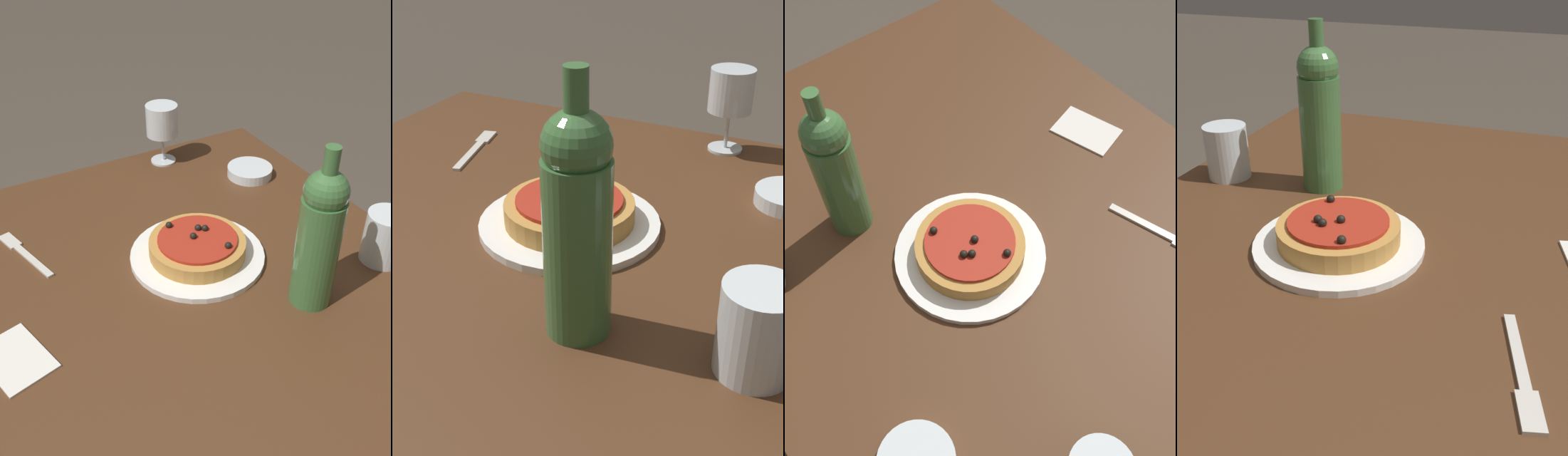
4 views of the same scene
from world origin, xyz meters
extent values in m
cube|color=#4C2D19|center=(0.00, 0.00, 0.72)|extent=(1.14, 0.97, 0.03)
cylinder|color=#4C2D19|center=(-0.51, -0.42, 0.35)|extent=(0.06, 0.06, 0.70)
cylinder|color=white|center=(0.10, -0.06, 0.74)|extent=(0.27, 0.27, 0.01)
cylinder|color=#BC843D|center=(0.10, -0.06, 0.77)|extent=(0.20, 0.20, 0.03)
cylinder|color=#A82819|center=(0.10, -0.06, 0.78)|extent=(0.16, 0.16, 0.01)
sphere|color=black|center=(0.16, -0.03, 0.79)|extent=(0.01, 0.01, 0.01)
sphere|color=black|center=(0.12, -0.09, 0.79)|extent=(0.01, 0.01, 0.01)
sphere|color=black|center=(0.11, -0.06, 0.79)|extent=(0.01, 0.01, 0.01)
sphere|color=black|center=(0.04, -0.10, 0.79)|extent=(0.01, 0.01, 0.01)
sphere|color=black|center=(0.13, -0.08, 0.79)|extent=(0.01, 0.01, 0.01)
cylinder|color=#3D6B38|center=(-0.11, -0.18, 0.85)|extent=(0.08, 0.08, 0.22)
sphere|color=#3D6B38|center=(-0.11, -0.18, 0.97)|extent=(0.08, 0.08, 0.08)
cylinder|color=#3D6B38|center=(-0.11, -0.18, 1.02)|extent=(0.03, 0.03, 0.06)
cylinder|color=silver|center=(-0.08, -0.39, 0.79)|extent=(0.09, 0.09, 0.11)
cube|color=beige|center=(0.25, 0.23, 0.74)|extent=(0.13, 0.05, 0.00)
cube|color=beige|center=(0.34, 0.26, 0.74)|extent=(0.06, 0.04, 0.00)
camera|label=1|loc=(-0.64, 0.36, 1.42)|focal=42.00mm
camera|label=2|loc=(-0.63, -0.46, 1.21)|focal=50.00mm
camera|label=3|loc=(0.50, -0.37, 1.57)|focal=42.00mm
camera|label=4|loc=(0.77, 0.24, 1.18)|focal=42.00mm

